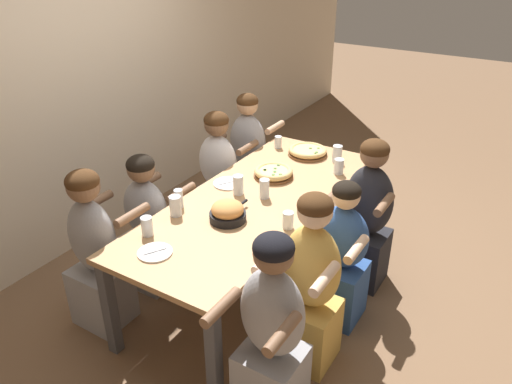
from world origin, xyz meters
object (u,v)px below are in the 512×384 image
object	(u,v)px
diner_far_midleft	(148,227)
diner_near_midleft	(310,288)
drinking_glass_d	(337,155)
drinking_glass_e	(264,190)
diner_near_midright	(366,219)
diner_near_left	(272,336)
drinking_glass_a	(147,227)
drinking_glass_i	(238,186)
diner_near_center	(340,259)
drinking_glass_g	(278,143)
diner_far_left	(96,255)
drinking_glass_f	(339,167)
pizza_board_main	(308,151)
diner_far_right	(248,158)
empty_plate_a	(228,183)
diner_far_midright	(219,178)
skillet_bowl	(227,212)
drinking_glass_b	(175,206)
drinking_glass_h	(179,199)
empty_plate_b	(155,252)
pizza_board_second	(274,173)
drinking_glass_c	(288,220)

from	to	relation	value
diner_far_midleft	diner_near_midleft	bearing A→B (deg)	-3.23
drinking_glass_d	drinking_glass_e	size ratio (longest dim) A/B	0.99
diner_near_midright	diner_near_left	world-z (taller)	diner_near_midright
drinking_glass_a	diner_far_midleft	size ratio (longest dim) A/B	0.12
drinking_glass_i	diner_near_center	size ratio (longest dim) A/B	0.14
drinking_glass_g	diner_near_left	distance (m)	2.12
drinking_glass_i	diner_far_left	world-z (taller)	diner_far_left
diner_far_left	diner_near_midright	distance (m)	1.93
drinking_glass_f	diner_near_left	distance (m)	1.69
pizza_board_main	drinking_glass_f	size ratio (longest dim) A/B	2.74
drinking_glass_f	diner_far_right	world-z (taller)	diner_far_right
drinking_glass_d	diner_near_center	distance (m)	1.07
pizza_board_main	diner_far_left	bearing A→B (deg)	160.15
empty_plate_a	drinking_glass_a	distance (m)	0.85
empty_plate_a	diner_far_left	world-z (taller)	diner_far_left
diner_far_midright	diner_near_center	world-z (taller)	diner_far_midright
skillet_bowl	drinking_glass_f	distance (m)	1.10
drinking_glass_b	drinking_glass_f	xyz separation A→B (m)	(1.17, -0.67, -0.01)
drinking_glass_e	diner_near_center	world-z (taller)	diner_near_center
empty_plate_a	drinking_glass_i	size ratio (longest dim) A/B	1.59
drinking_glass_i	drinking_glass_f	bearing A→B (deg)	-34.76
drinking_glass_d	empty_plate_a	bearing A→B (deg)	146.56
diner_near_midleft	diner_near_center	size ratio (longest dim) A/B	1.12
diner_far_midleft	diner_near_midleft	distance (m)	1.37
skillet_bowl	drinking_glass_g	bearing A→B (deg)	14.40
pizza_board_main	diner_far_midleft	size ratio (longest dim) A/B	0.31
drinking_glass_d	diner_near_midleft	distance (m)	1.47
diner_far_left	drinking_glass_d	bearing A→B (deg)	62.97
drinking_glass_h	diner_far_right	world-z (taller)	diner_far_right
empty_plate_b	drinking_glass_a	size ratio (longest dim) A/B	1.65
drinking_glass_h	diner_near_left	distance (m)	1.24
pizza_board_second	drinking_glass_h	world-z (taller)	drinking_glass_h
empty_plate_b	drinking_glass_e	distance (m)	0.96
drinking_glass_c	drinking_glass_i	xyz separation A→B (m)	(0.22, 0.53, 0.01)
drinking_glass_c	diner_far_midleft	distance (m)	1.12
drinking_glass_b	drinking_glass_c	bearing A→B (deg)	-70.56
pizza_board_main	diner_near_midleft	size ratio (longest dim) A/B	0.28
diner_near_center	drinking_glass_c	bearing A→B (deg)	34.66
diner_far_left	diner_far_right	distance (m)	1.88
diner_far_left	drinking_glass_g	bearing A→B (deg)	78.85
empty_plate_a	diner_far_right	size ratio (longest dim) A/B	0.20
diner_far_left	pizza_board_second	bearing A→B (deg)	64.39
skillet_bowl	drinking_glass_a	distance (m)	0.53
drinking_glass_f	diner_near_midleft	size ratio (longest dim) A/B	0.10
diner_far_midleft	diner_far_right	distance (m)	1.38
drinking_glass_h	empty_plate_b	bearing A→B (deg)	-155.28
drinking_glass_f	diner_far_midleft	distance (m)	1.53
skillet_bowl	drinking_glass_d	world-z (taller)	drinking_glass_d
drinking_glass_b	diner_near_midright	distance (m)	1.41
drinking_glass_e	diner_near_midright	world-z (taller)	diner_near_midright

